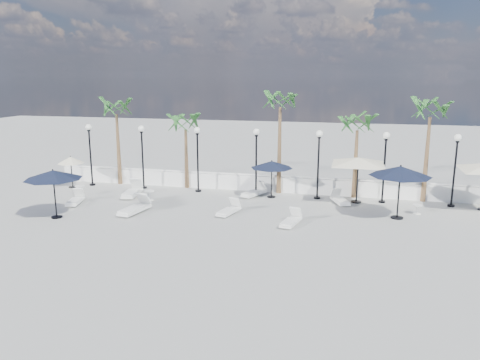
% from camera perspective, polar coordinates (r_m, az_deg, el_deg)
% --- Properties ---
extents(ground, '(100.00, 100.00, 0.00)m').
position_cam_1_polar(ground, '(20.99, -1.63, -6.16)').
color(ground, '#9F9F9A').
rests_on(ground, ground).
extents(balustrade, '(26.00, 0.30, 1.01)m').
position_cam_1_polar(balustrade, '(27.90, 2.37, -0.40)').
color(balustrade, white).
rests_on(balustrade, ground).
extents(lamppost_0, '(0.36, 0.36, 3.84)m').
position_cam_1_polar(lamppost_0, '(30.40, -17.84, 3.97)').
color(lamppost_0, black).
rests_on(lamppost_0, ground).
extents(lamppost_1, '(0.36, 0.36, 3.84)m').
position_cam_1_polar(lamppost_1, '(28.74, -11.84, 3.84)').
color(lamppost_1, black).
rests_on(lamppost_1, ground).
extents(lamppost_2, '(0.36, 0.36, 3.84)m').
position_cam_1_polar(lamppost_2, '(27.44, -5.20, 3.65)').
color(lamppost_2, black).
rests_on(lamppost_2, ground).
extents(lamppost_3, '(0.36, 0.36, 3.84)m').
position_cam_1_polar(lamppost_3, '(26.54, 1.99, 3.38)').
color(lamppost_3, black).
rests_on(lamppost_3, ground).
extents(lamppost_4, '(0.36, 0.36, 3.84)m').
position_cam_1_polar(lamppost_4, '(26.08, 9.56, 3.05)').
color(lamppost_4, black).
rests_on(lamppost_4, ground).
extents(lamppost_5, '(0.36, 0.36, 3.84)m').
position_cam_1_polar(lamppost_5, '(26.09, 17.25, 2.65)').
color(lamppost_5, black).
rests_on(lamppost_5, ground).
extents(lamppost_6, '(0.36, 0.36, 3.84)m').
position_cam_1_polar(lamppost_6, '(26.56, 24.80, 2.22)').
color(lamppost_6, black).
rests_on(lamppost_6, ground).
extents(palm_0, '(2.60, 2.60, 5.50)m').
position_cam_1_polar(palm_0, '(30.12, -14.85, 8.00)').
color(palm_0, brown).
rests_on(palm_0, ground).
extents(palm_1, '(2.60, 2.60, 4.70)m').
position_cam_1_polar(palm_1, '(28.35, -6.66, 6.48)').
color(palm_1, brown).
rests_on(palm_1, ground).
extents(palm_2, '(2.60, 2.60, 6.10)m').
position_cam_1_polar(palm_2, '(26.82, 4.93, 9.09)').
color(palm_2, brown).
rests_on(palm_2, ground).
extents(palm_3, '(2.60, 2.60, 4.90)m').
position_cam_1_polar(palm_3, '(26.62, 14.12, 6.21)').
color(palm_3, brown).
rests_on(palm_3, ground).
extents(palm_4, '(2.60, 2.60, 5.70)m').
position_cam_1_polar(palm_4, '(26.85, 22.19, 7.38)').
color(palm_4, brown).
rests_on(palm_4, ground).
extents(lounger_0, '(1.01, 2.17, 0.78)m').
position_cam_1_polar(lounger_0, '(24.03, -12.73, -3.37)').
color(lounger_0, white).
rests_on(lounger_0, ground).
extents(lounger_1, '(1.00, 1.82, 0.65)m').
position_cam_1_polar(lounger_1, '(26.63, -19.42, -2.32)').
color(lounger_1, white).
rests_on(lounger_1, ground).
extents(lounger_2, '(1.00, 2.21, 0.80)m').
position_cam_1_polar(lounger_2, '(27.39, -13.00, -1.40)').
color(lounger_2, white).
rests_on(lounger_2, ground).
extents(lounger_3, '(1.29, 1.98, 0.71)m').
position_cam_1_polar(lounger_3, '(26.74, 1.73, -1.48)').
color(lounger_3, white).
rests_on(lounger_3, ground).
extents(lounger_4, '(0.94, 1.80, 0.64)m').
position_cam_1_polar(lounger_4, '(23.29, -1.38, -3.69)').
color(lounger_4, white).
rests_on(lounger_4, ground).
extents(lounger_5, '(1.14, 1.81, 0.65)m').
position_cam_1_polar(lounger_5, '(25.78, 12.09, -2.35)').
color(lounger_5, white).
rests_on(lounger_5, ground).
extents(lounger_6, '(0.89, 1.79, 0.64)m').
position_cam_1_polar(lounger_6, '(21.76, 6.23, -4.95)').
color(lounger_6, white).
rests_on(lounger_6, ground).
extents(side_table_0, '(0.56, 0.56, 0.54)m').
position_cam_1_polar(side_table_0, '(28.49, -18.93, -1.11)').
color(side_table_0, white).
rests_on(side_table_0, ground).
extents(side_table_1, '(0.56, 0.56, 0.54)m').
position_cam_1_polar(side_table_1, '(26.31, -11.00, -1.74)').
color(side_table_1, white).
rests_on(side_table_1, ground).
extents(side_table_2, '(0.48, 0.48, 0.47)m').
position_cam_1_polar(side_table_2, '(24.94, 20.79, -3.26)').
color(side_table_2, white).
rests_on(side_table_2, ground).
extents(parasol_navy_left, '(2.73, 2.73, 2.41)m').
position_cam_1_polar(parasol_navy_left, '(23.99, -21.84, 0.58)').
color(parasol_navy_left, black).
rests_on(parasol_navy_left, ground).
extents(parasol_navy_mid, '(2.38, 2.38, 2.14)m').
position_cam_1_polar(parasol_navy_mid, '(26.18, 3.89, 1.87)').
color(parasol_navy_mid, black).
rests_on(parasol_navy_mid, ground).
extents(parasol_navy_right, '(2.94, 2.94, 2.63)m').
position_cam_1_polar(parasol_navy_right, '(23.40, 18.97, 0.99)').
color(parasol_navy_right, black).
rests_on(parasol_navy_right, ground).
extents(parasol_cream_sq_a, '(5.43, 5.43, 2.66)m').
position_cam_1_polar(parasol_cream_sq_a, '(25.74, 14.25, 2.65)').
color(parasol_cream_sq_a, black).
rests_on(parasol_cream_sq_a, ground).
extents(parasol_cream_small, '(1.60, 1.60, 1.96)m').
position_cam_1_polar(parasol_cream_small, '(30.34, -19.94, 2.24)').
color(parasol_cream_small, black).
rests_on(parasol_cream_small, ground).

